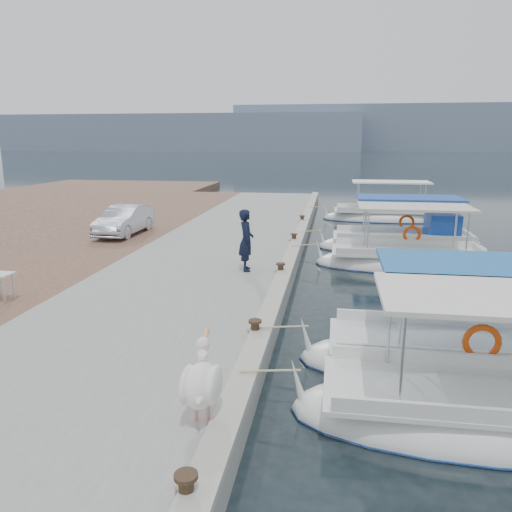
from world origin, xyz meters
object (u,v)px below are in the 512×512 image
Objects in this scene: parked_car at (124,220)px; fishing_caique_a at (476,418)px; fisherman at (246,240)px; pelican at (202,382)px; fishing_caique_b at (471,365)px; fishing_caique_e at (386,218)px; fishing_caique_c at (406,264)px; fishing_caique_d at (404,246)px.

fishing_caique_a is at bearing -46.51° from parked_car.
fisherman reaches higher than fishing_caique_a.
pelican is (-4.20, -1.30, 0.96)m from fishing_caique_a.
fisherman reaches higher than fishing_caique_b.
fishing_caique_a and fishing_caique_e have the same top height.
fishing_caique_c is at bearing 88.51° from fishing_caique_a.
fishing_caique_a is at bearing -91.49° from fishing_caique_c.
fishing_caique_d is at bearing 72.00° from pelican.
fishing_caique_a reaches higher than pelican.
fishing_caique_c is (-0.15, 8.42, 0.00)m from fishing_caique_b.
pelican is at bearing -162.76° from fishing_caique_a.
fishing_caique_b is 1.05× the size of fishing_caique_c.
fishing_caique_a is 10.48m from fishing_caique_c.
fishing_caique_a is 2.10m from fishing_caique_b.
fishing_caique_d is (0.57, 13.39, 0.07)m from fishing_caique_a.
fishing_caique_c is (0.27, 10.48, -0.00)m from fishing_caique_a.
fishing_caique_c is 11.81m from parked_car.
parked_car is at bearing 138.53° from fishing_caique_b.
fishing_caique_b reaches higher than parked_car.
fishing_caique_d is at bearing 87.55° from fishing_caique_a.
fishing_caique_d is (0.15, 11.34, 0.07)m from fishing_caique_b.
fishing_caique_c is 2.93m from fishing_caique_d.
pelican is at bearing -61.43° from parked_car.
fishing_caique_c is 0.92× the size of fishing_caique_e.
parked_car is at bearing 132.32° from fishing_caique_a.
fishing_caique_b is at bearing 78.38° from fishing_caique_a.
fishing_caique_b is at bearing 35.99° from pelican.
fishing_caique_b is at bearing -40.31° from parked_car.
fishing_caique_d reaches higher than pelican.
parked_car is at bearing -143.03° from fishing_caique_e.
pelican is (-4.76, -22.70, 0.96)m from fishing_caique_e.
fishing_caique_b reaches higher than pelican.
fishing_caique_a is 16.86m from parked_car.
fishing_caique_c is at bearing -8.44° from parked_car.
fishing_caique_e is (-0.01, 8.00, -0.07)m from fishing_caique_d.
fishing_caique_c is 3.39× the size of fisherman.
fisherman reaches higher than pelican.
fisherman reaches higher than fishing_caique_c.
fishing_caique_d is at bearing 89.24° from fishing_caique_b.
fishing_caique_d is 8.00m from fishing_caique_e.
fishing_caique_c and fishing_caique_e have the same top height.
fisherman is (-5.33, -3.24, 1.34)m from fishing_caique_c.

